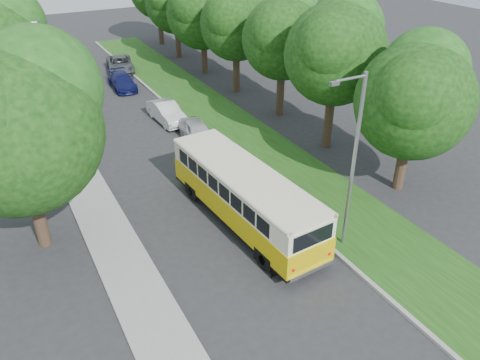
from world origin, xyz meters
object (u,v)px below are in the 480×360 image
lamppost_near (352,160)px  car_white (167,112)px  car_grey (120,64)px  lamppost_far (47,75)px  car_blue (122,81)px  vintage_bus (244,197)px  car_silver (197,132)px

lamppost_near → car_white: (-1.73, 17.14, -3.67)m
car_white → car_grey: car_white is taller
lamppost_near → car_white: bearing=95.8°
lamppost_far → car_grey: size_ratio=1.54×
lamppost_far → car_blue: (6.47, 7.19, -3.49)m
lamppost_far → vintage_bus: (5.91, -14.88, -2.64)m
vintage_bus → car_silver: (1.79, 9.43, -0.78)m
vintage_bus → car_silver: vintage_bus is taller
lamppost_near → lamppost_far: size_ratio=1.07×
lamppost_far → lamppost_near: bearing=-64.3°
car_silver → car_grey: bearing=96.0°
lamppost_near → car_white: size_ratio=1.88×
vintage_bus → car_blue: 22.10m
car_silver → car_blue: 12.71m
vintage_bus → car_grey: (1.79, 26.87, -0.79)m
lamppost_near → car_white: lamppost_near is taller
lamppost_near → lamppost_far: bearing=115.7°
lamppost_near → car_grey: (-1.21, 30.49, -3.69)m
car_white → car_silver: bearing=-85.5°
car_white → lamppost_far: bearing=166.5°
lamppost_near → vintage_bus: (-2.99, 3.62, -2.90)m
lamppost_near → lamppost_far: (-8.91, 18.50, -0.25)m
lamppost_near → vintage_bus: size_ratio=0.81×
lamppost_near → car_silver: (-1.21, 13.04, -3.68)m
lamppost_far → car_grey: lamppost_far is taller
lamppost_far → car_white: bearing=-10.7°
lamppost_far → car_white: 8.06m
lamppost_far → car_white: (7.18, -1.36, -3.41)m
lamppost_far → car_white: lamppost_far is taller
lamppost_far → car_silver: bearing=-35.3°
lamppost_far → car_blue: 10.28m
lamppost_far → car_silver: 10.04m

